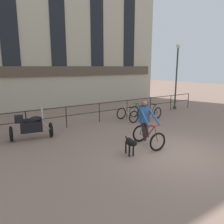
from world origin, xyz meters
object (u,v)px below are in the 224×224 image
at_px(cyclist_with_bike, 146,126).
at_px(parked_bicycle_near_lamp, 127,115).
at_px(parked_bicycle_mid_right, 151,111).
at_px(dog, 131,143).
at_px(parked_bicycle_mid_left, 139,113).
at_px(street_lamp, 177,73).
at_px(parked_motorcycle, 31,126).

height_order(cyclist_with_bike, parked_bicycle_near_lamp, cyclist_with_bike).
relative_size(cyclist_with_bike, parked_bicycle_mid_right, 1.45).
relative_size(dog, parked_bicycle_mid_left, 0.76).
bearing_deg(cyclist_with_bike, street_lamp, 39.86).
height_order(cyclist_with_bike, street_lamp, street_lamp).
bearing_deg(dog, street_lamp, 47.62).
bearing_deg(parked_bicycle_mid_left, cyclist_with_bike, 56.86).
relative_size(parked_bicycle_mid_left, parked_bicycle_mid_right, 0.99).
bearing_deg(street_lamp, parked_bicycle_mid_left, -168.03).
xyz_separation_m(dog, parked_bicycle_mid_left, (3.72, 3.80, -0.08)).
distance_m(cyclist_with_bike, dog, 1.26).
distance_m(parked_motorcycle, parked_bicycle_mid_right, 6.90).
height_order(parked_bicycle_near_lamp, street_lamp, street_lamp).
distance_m(cyclist_with_bike, street_lamp, 8.02).
bearing_deg(parked_bicycle_mid_right, street_lamp, -170.74).
bearing_deg(parked_bicycle_near_lamp, parked_bicycle_mid_left, 177.80).
distance_m(parked_bicycle_near_lamp, street_lamp, 5.39).
xyz_separation_m(parked_bicycle_near_lamp, parked_bicycle_mid_left, (0.87, 0.00, 0.00)).
xyz_separation_m(cyclist_with_bike, parked_bicycle_near_lamp, (1.72, 3.34, -0.41)).
relative_size(parked_motorcycle, parked_bicycle_mid_right, 1.49).
height_order(dog, parked_motorcycle, parked_motorcycle).
distance_m(parked_bicycle_mid_right, street_lamp, 3.89).
height_order(cyclist_with_bike, dog, cyclist_with_bike).
bearing_deg(street_lamp, parked_motorcycle, -174.14).
relative_size(parked_bicycle_mid_left, street_lamp, 0.26).
relative_size(parked_bicycle_mid_right, street_lamp, 0.27).
bearing_deg(parked_bicycle_mid_left, dog, 50.25).
xyz_separation_m(parked_motorcycle, parked_bicycle_near_lamp, (5.16, 0.18, -0.20)).
bearing_deg(parked_bicycle_mid_left, parked_bicycle_near_lamp, 4.66).
height_order(parked_bicycle_mid_left, street_lamp, street_lamp).
bearing_deg(parked_bicycle_near_lamp, parked_bicycle_mid_right, 177.80).
distance_m(parked_bicycle_mid_left, street_lamp, 4.62).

